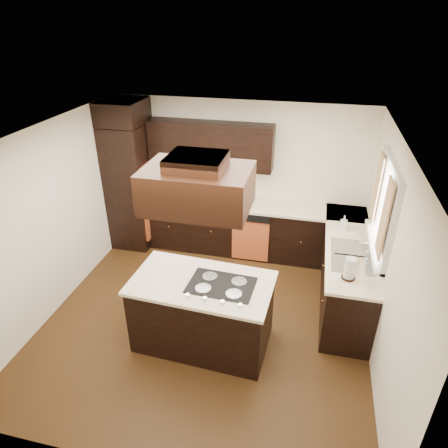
{
  "coord_description": "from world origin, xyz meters",
  "views": [
    {
      "loc": [
        1.18,
        -4.02,
        3.73
      ],
      "look_at": [
        0.1,
        0.6,
        1.15
      ],
      "focal_mm": 32.0,
      "sensor_mm": 36.0,
      "label": 1
    }
  ],
  "objects": [
    {
      "name": "dishwasher_front",
      "position": [
        0.33,
        1.5,
        0.4
      ],
      "size": [
        0.6,
        0.05,
        0.72
      ],
      "primitive_type": "cube",
      "color": "orange",
      "rests_on": "floor"
    },
    {
      "name": "spice_rack",
      "position": [
        -0.84,
        1.71,
        1.05
      ],
      "size": [
        0.32,
        0.15,
        0.26
      ],
      "primitive_type": "cube",
      "rotation": [
        0.0,
        0.0,
        -0.25
      ],
      "color": "black",
      "rests_on": "countertop_back"
    },
    {
      "name": "oven_column",
      "position": [
        -1.78,
        1.71,
        1.06
      ],
      "size": [
        0.65,
        0.75,
        2.12
      ],
      "primitive_type": "cube",
      "color": "black",
      "rests_on": "floor"
    },
    {
      "name": "curtain_left",
      "position": [
        2.01,
        0.13,
        1.7
      ],
      "size": [
        0.02,
        0.34,
        0.9
      ],
      "primitive_type": "cube",
      "color": "#F9E4B6",
      "rests_on": "wall_right"
    },
    {
      "name": "curtain_right",
      "position": [
        2.01,
        0.97,
        1.7
      ],
      "size": [
        0.02,
        0.34,
        0.9
      ],
      "primitive_type": "cube",
      "color": "#F9E4B6",
      "rests_on": "wall_right"
    },
    {
      "name": "wall_right",
      "position": [
        2.11,
        0.0,
        1.25
      ],
      "size": [
        0.02,
        4.2,
        2.5
      ],
      "primitive_type": "cube",
      "color": "white",
      "rests_on": "ground"
    },
    {
      "name": "blender_base",
      "position": [
        -0.88,
        1.8,
        0.97
      ],
      "size": [
        0.15,
        0.15,
        0.1
      ],
      "primitive_type": "cylinder",
      "color": "silver",
      "rests_on": "countertop_back"
    },
    {
      "name": "paper_towel",
      "position": [
        1.73,
        0.04,
        1.06
      ],
      "size": [
        0.17,
        0.17,
        0.28
      ],
      "primitive_type": "cylinder",
      "rotation": [
        0.0,
        0.0,
        -0.35
      ],
      "color": "silver",
      "rests_on": "countertop_right"
    },
    {
      "name": "upper_cabinets",
      "position": [
        -0.43,
        1.93,
        1.81
      ],
      "size": [
        2.0,
        0.34,
        0.72
      ],
      "primitive_type": "cube",
      "color": "black",
      "rests_on": "wall_back"
    },
    {
      "name": "island",
      "position": [
        0.07,
        -0.42,
        0.44
      ],
      "size": [
        1.64,
        0.96,
        0.88
      ],
      "primitive_type": "cube",
      "rotation": [
        0.0,
        0.0,
        -0.06
      ],
      "color": "black",
      "rests_on": "floor"
    },
    {
      "name": "island_top",
      "position": [
        0.07,
        -0.42,
        0.9
      ],
      "size": [
        1.7,
        1.02,
        0.04
      ],
      "primitive_type": "cube",
      "rotation": [
        0.0,
        0.0,
        -0.06
      ],
      "color": "#F6E8C6",
      "rests_on": "island"
    },
    {
      "name": "wall_back",
      "position": [
        0.0,
        2.11,
        1.25
      ],
      "size": [
        4.2,
        0.02,
        2.5
      ],
      "primitive_type": "cube",
      "color": "white",
      "rests_on": "ground"
    },
    {
      "name": "wall_front",
      "position": [
        0.0,
        -2.11,
        1.25
      ],
      "size": [
        4.2,
        0.02,
        2.5
      ],
      "primitive_type": "cube",
      "color": "white",
      "rests_on": "ground"
    },
    {
      "name": "window_pane",
      "position": [
        2.1,
        0.55,
        1.65
      ],
      "size": [
        0.0,
        1.2,
        1.0
      ],
      "primitive_type": "cube",
      "color": "white",
      "rests_on": "wall_right"
    },
    {
      "name": "soap_bottle",
      "position": [
        1.71,
        1.24,
        1.03
      ],
      "size": [
        0.1,
        0.1,
        0.21
      ],
      "primitive_type": "imported",
      "rotation": [
        0.0,
        0.0,
        -0.01
      ],
      "color": "silver",
      "rests_on": "countertop_right"
    },
    {
      "name": "range_hood",
      "position": [
        0.1,
        -0.55,
        2.16
      ],
      "size": [
        1.05,
        0.72,
        0.42
      ],
      "primitive_type": "cube",
      "color": "black",
      "rests_on": "ceiling"
    },
    {
      "name": "countertop_back",
      "position": [
        0.03,
        1.79,
        0.9
      ],
      "size": [
        2.93,
        0.63,
        0.04
      ],
      "primitive_type": "cube",
      "color": "#F6E8C6",
      "rests_on": "base_cabinets_back"
    },
    {
      "name": "wall_oven_face",
      "position": [
        -1.43,
        1.71,
        1.12
      ],
      "size": [
        0.05,
        0.62,
        0.78
      ],
      "primitive_type": "cube",
      "color": "orange",
      "rests_on": "oven_column"
    },
    {
      "name": "floor",
      "position": [
        0.0,
        0.0,
        -0.01
      ],
      "size": [
        4.2,
        4.2,
        0.02
      ],
      "primitive_type": "cube",
      "color": "#533417",
      "rests_on": "ground"
    },
    {
      "name": "ceiling",
      "position": [
        0.0,
        0.0,
        2.51
      ],
      "size": [
        4.2,
        4.2,
        0.02
      ],
      "primitive_type": "cube",
      "color": "white",
      "rests_on": "ground"
    },
    {
      "name": "cooktop",
      "position": [
        0.31,
        -0.43,
        0.93
      ],
      "size": [
        0.78,
        0.54,
        0.01
      ],
      "primitive_type": "cube",
      "rotation": [
        0.0,
        0.0,
        -0.06
      ],
      "color": "black",
      "rests_on": "island_top"
    },
    {
      "name": "hood_duct",
      "position": [
        0.1,
        -0.55,
        2.44
      ],
      "size": [
        0.55,
        0.5,
        0.13
      ],
      "primitive_type": "cube",
      "color": "black",
      "rests_on": "ceiling"
    },
    {
      "name": "mixing_bowl",
      "position": [
        -1.31,
        1.8,
        0.95
      ],
      "size": [
        0.3,
        0.3,
        0.07
      ],
      "primitive_type": "imported",
      "rotation": [
        0.0,
        0.0,
        0.12
      ],
      "color": "silver",
      "rests_on": "countertop_back"
    },
    {
      "name": "blender_pitcher",
      "position": [
        -0.88,
        1.8,
        1.15
      ],
      "size": [
        0.13,
        0.13,
        0.26
      ],
      "primitive_type": "cone",
      "color": "silver",
      "rests_on": "blender_base"
    },
    {
      "name": "base_cabinets_right",
      "position": [
        1.8,
        0.9,
        0.44
      ],
      "size": [
        0.6,
        2.4,
        0.88
      ],
      "primitive_type": "cube",
      "color": "black",
      "rests_on": "floor"
    },
    {
      "name": "base_cabinets_back",
      "position": [
        0.03,
        1.8,
        0.44
      ],
      "size": [
        2.93,
        0.6,
        0.88
      ],
      "primitive_type": "cube",
      "color": "black",
      "rests_on": "floor"
    },
    {
      "name": "window_frame",
      "position": [
        2.07,
        0.55,
        1.65
      ],
      "size": [
        0.06,
        1.32,
        1.12
      ],
      "primitive_type": "cube",
      "color": "silver",
      "rests_on": "wall_right"
    },
    {
      "name": "wall_left",
      "position": [
        -2.11,
        0.0,
        1.25
      ],
      "size": [
        0.02,
        4.2,
        2.5
      ],
      "primitive_type": "cube",
      "color": "white",
      "rests_on": "ground"
    },
    {
      "name": "sink_rim",
      "position": [
        1.8,
        0.55,
        0.92
      ],
      "size": [
        0.52,
        0.84,
        0.01
      ],
      "primitive_type": "cube",
      "color": "silver",
      "rests_on": "countertop_right"
    },
    {
      "name": "countertop_right",
      "position": [
        1.79,
        0.9,
        0.9
      ],
      "size": [
        0.63,
        2.4,
        0.04
      ],
      "primitive_type": "cube",
      "color": "#F6E8C6",
      "rests_on": "base_cabinets_right"
    }
  ]
}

